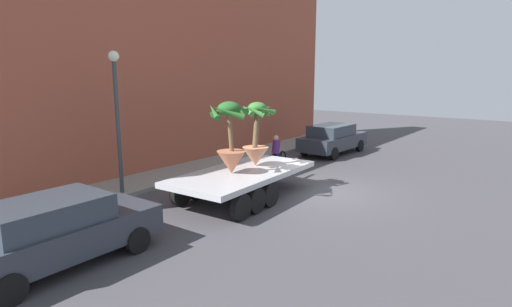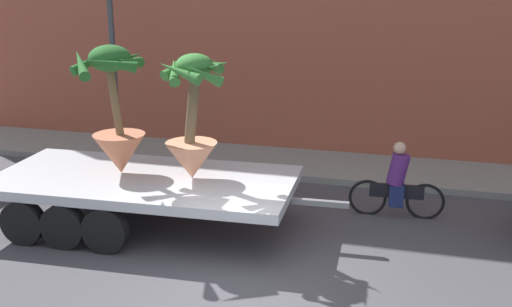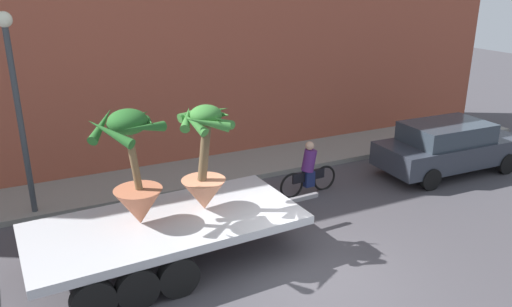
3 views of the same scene
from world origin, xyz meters
The scene contains 9 objects.
ground_plane centered at (0.00, 0.00, 0.00)m, with size 60.00×60.00×0.00m, color #423F44.
sidewalk centered at (0.00, 6.10, 0.07)m, with size 24.00×2.20×0.15m, color gray.
building_facade centered at (0.00, 7.80, 4.80)m, with size 24.00×1.20×9.59m, color #9E4C38.
flatbed_trailer centered at (-2.68, 1.77, 0.77)m, with size 6.61×2.85×0.98m.
potted_palm_rear centered at (-1.52, 1.93, 2.01)m, with size 1.24×1.30×2.28m.
potted_palm_middle centered at (-3.00, 1.86, 2.06)m, with size 1.48×1.55×2.39m.
cyclist centered at (2.06, 3.52, 0.67)m, with size 1.84×0.37×1.54m.
parked_car centered at (6.71, 3.03, 0.83)m, with size 4.62×2.01×1.58m.
street_lamp centered at (-4.84, 5.30, 3.23)m, with size 0.36×0.36×4.83m.
Camera 3 is at (-4.86, -7.35, 5.73)m, focal length 35.33 mm.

